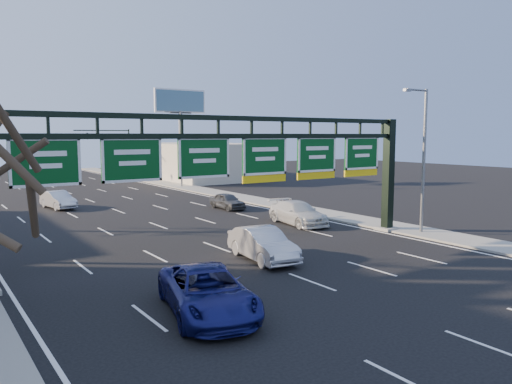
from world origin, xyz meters
TOP-DOWN VIEW (x-y plane):
  - ground at (0.00, 0.00)m, footprint 160.00×160.00m
  - sidewalk_right at (12.80, 20.00)m, footprint 3.00×120.00m
  - lane_markings at (0.00, 20.00)m, footprint 21.60×120.00m
  - sign_gantry at (0.16, 8.00)m, footprint 24.60×1.20m
  - building_right_distant at (20.00, 50.00)m, footprint 12.00×20.00m
  - streetlight_near at (12.47, 6.00)m, footprint 2.15×0.22m
  - streetlight_far at (12.47, 40.00)m, footprint 2.15×0.22m
  - billboard_right at (15.00, 44.98)m, footprint 7.00×0.50m
  - traffic_signal_mast at (5.69, 55.00)m, footprint 10.16×0.54m
  - car_blue_suv at (-5.48, 1.18)m, footprint 3.99×6.22m
  - car_silver_sedan at (0.46, 6.22)m, footprint 2.32×5.07m
  - car_white_wagon at (8.31, 13.03)m, footprint 2.82×5.64m
  - car_grey_far at (7.99, 21.99)m, footprint 1.61×3.94m
  - car_silver_distant at (-3.69, 30.34)m, footprint 2.21×4.64m

SIDE VIEW (x-z plane):
  - ground at x=0.00m, z-range 0.00..0.00m
  - lane_markings at x=0.00m, z-range 0.00..0.01m
  - sidewalk_right at x=12.80m, z-range 0.00..0.12m
  - car_grey_far at x=7.99m, z-range 0.00..1.34m
  - car_silver_distant at x=-3.69m, z-range 0.00..1.47m
  - car_white_wagon at x=8.31m, z-range 0.00..1.57m
  - car_blue_suv at x=-5.48m, z-range 0.00..1.60m
  - car_silver_sedan at x=0.46m, z-range 0.00..1.61m
  - building_right_distant at x=20.00m, z-range 0.00..5.00m
  - sign_gantry at x=0.16m, z-range 1.03..8.23m
  - streetlight_near at x=12.47m, z-range 0.58..9.58m
  - streetlight_far at x=12.47m, z-range 0.58..9.58m
  - traffic_signal_mast at x=5.69m, z-range 2.00..9.00m
  - billboard_right at x=15.00m, z-range 3.06..15.06m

